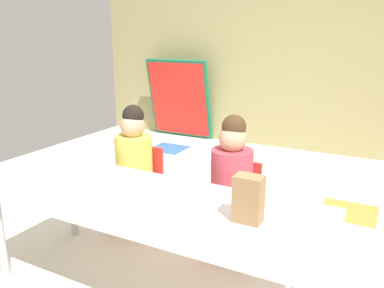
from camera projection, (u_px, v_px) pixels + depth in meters
name	position (u px, v px, depth m)	size (l,w,h in m)	color
ground_plane	(200.00, 235.00, 2.82)	(5.47, 5.12, 0.02)	silver
back_wall	(297.00, 39.00, 4.64)	(5.47, 0.10, 2.67)	tan
craft_table	(149.00, 207.00, 2.06)	(1.86, 0.69, 0.56)	white
seated_child_near_camera	(135.00, 157.00, 2.76)	(0.32, 0.31, 0.92)	red
seated_child_middle_seat	(232.00, 173.00, 2.43)	(0.34, 0.34, 0.92)	red
folded_activity_table	(179.00, 99.00, 5.36)	(0.90, 0.29, 1.09)	#19724C
paper_bag_brown	(248.00, 199.00, 1.77)	(0.13, 0.09, 0.22)	#9E754C
paper_plate_near_edge	(86.00, 199.00, 2.03)	(0.18, 0.18, 0.01)	white
donut_powdered_on_plate	(86.00, 196.00, 2.03)	(0.10, 0.10, 0.03)	white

